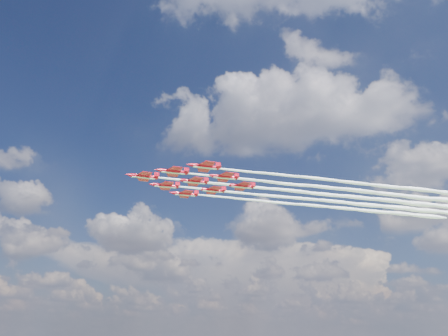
{
  "coord_description": "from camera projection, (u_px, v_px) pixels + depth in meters",
  "views": [
    {
      "loc": [
        56.64,
        -131.19,
        20.37
      ],
      "look_at": [
        11.81,
        4.32,
        75.81
      ],
      "focal_mm": 35.0,
      "sensor_mm": 36.0,
      "label": 1
    }
  ],
  "objects": [
    {
      "name": "jet_row3_starb",
      "position": [
        315.0,
        206.0,
        184.2
      ],
      "size": [
        98.75,
        70.93,
        2.87
      ],
      "rotation": [
        0.0,
        0.0,
        0.62
      ],
      "color": "red"
    },
    {
      "name": "jet_lead",
      "position": [
        292.0,
        191.0,
        165.72
      ],
      "size": [
        98.75,
        70.93,
        2.87
      ],
      "rotation": [
        0.0,
        0.0,
        0.62
      ],
      "color": "red"
    },
    {
      "name": "jet_row3_port",
      "position": [
        356.0,
        183.0,
        156.95
      ],
      "size": [
        98.75,
        70.93,
        2.87
      ],
      "rotation": [
        0.0,
        0.0,
        0.62
      ],
      "color": "red"
    },
    {
      "name": "jet_row4_port",
      "position": [
        365.0,
        192.0,
        166.2
      ],
      "size": [
        98.75,
        70.93,
        2.87
      ],
      "rotation": [
        0.0,
        0.0,
        0.62
      ],
      "color": "red"
    },
    {
      "name": "jet_row4_starb",
      "position": [
        343.0,
        203.0,
        179.82
      ],
      "size": [
        98.75,
        70.93,
        2.87
      ],
      "rotation": [
        0.0,
        0.0,
        0.62
      ],
      "color": "red"
    },
    {
      "name": "jet_row3_centre",
      "position": [
        334.0,
        195.0,
        170.58
      ],
      "size": [
        98.75,
        70.93,
        2.87
      ],
      "rotation": [
        0.0,
        0.0,
        0.62
      ],
      "color": "red"
    },
    {
      "name": "jet_row2_starb",
      "position": [
        304.0,
        199.0,
        174.96
      ],
      "size": [
        98.75,
        70.93,
        2.87
      ],
      "rotation": [
        0.0,
        0.0,
        0.62
      ],
      "color": "red"
    },
    {
      "name": "jet_row2_port",
      "position": [
        323.0,
        187.0,
        161.34
      ],
      "size": [
        98.75,
        70.93,
        2.87
      ],
      "rotation": [
        0.0,
        0.0,
        0.62
      ],
      "color": "red"
    },
    {
      "name": "jet_tail",
      "position": [
        373.0,
        199.0,
        175.44
      ],
      "size": [
        98.75,
        70.93,
        2.87
      ],
      "rotation": [
        0.0,
        0.0,
        0.62
      ],
      "color": "red"
    }
  ]
}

